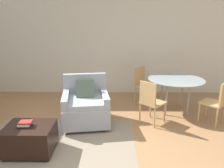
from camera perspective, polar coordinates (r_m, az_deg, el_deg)
wall_back at (r=6.25m, az=-2.78°, el=10.01°), size 12.00×0.06×2.75m
area_rug at (r=3.99m, az=-13.85°, el=-15.05°), size 2.63×1.88×0.01m
armchair at (r=4.51m, az=-6.88°, el=-5.68°), size 1.03×1.07×0.96m
ottoman at (r=3.81m, az=-20.60°, el=-13.04°), size 0.75×0.60×0.46m
book_stack at (r=3.71m, az=-21.73°, el=-9.66°), size 0.22×0.17×0.08m
tv_remote_primary at (r=3.84m, az=-22.53°, el=-9.41°), size 0.12×0.14×0.01m
dining_table at (r=5.17m, az=16.31°, el=0.49°), size 1.26×1.26×0.77m
dining_chair_near_left at (r=4.46m, az=10.02°, el=-4.07°), size 0.59×0.59×0.90m
dining_chair_near_right at (r=4.86m, az=25.85°, el=-3.79°), size 0.59×0.59×0.90m
dining_chair_far_left at (r=5.72m, az=7.95°, el=0.55°), size 0.59×0.59×0.90m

